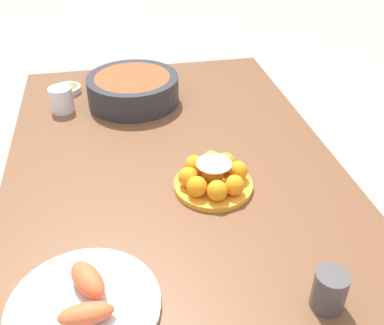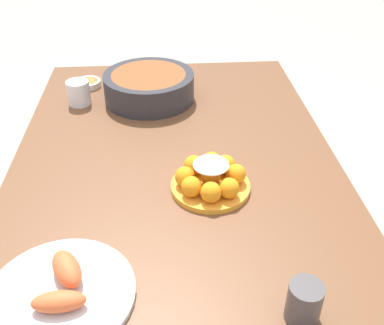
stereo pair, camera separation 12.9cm
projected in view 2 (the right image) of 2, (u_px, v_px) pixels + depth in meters
The scene contains 8 objects.
ground_plane at pixel (179, 315), 1.80m from camera, with size 12.00×12.00×0.00m, color #B2A899.
dining_table at pixel (176, 182), 1.42m from camera, with size 1.51×0.99×0.75m.
cake_plate at pixel (210, 178), 1.23m from camera, with size 0.22×0.22×0.09m.
serving_bowl at pixel (149, 86), 1.68m from camera, with size 0.34×0.34×0.10m.
sauce_bowl at pixel (88, 83), 1.79m from camera, with size 0.10×0.10×0.02m.
seafood_platter at pixel (61, 291), 0.94m from camera, with size 0.32×0.32×0.06m.
cup_near at pixel (304, 302), 0.88m from camera, with size 0.07×0.07×0.09m.
cup_far at pixel (79, 93), 1.65m from camera, with size 0.08×0.08×0.09m.
Camera 2 is at (-1.13, 0.03, 1.53)m, focal length 42.00 mm.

